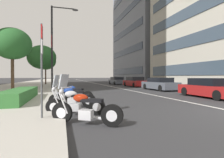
# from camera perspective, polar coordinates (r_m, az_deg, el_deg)

# --- Properties ---
(sidewalk_right_plaza) EXTENTS (160.00, 9.24, 0.15)m
(sidewalk_right_plaza) POSITION_cam_1_polar(r_m,az_deg,el_deg) (35.25, -22.96, -1.44)
(sidewalk_right_plaza) COLOR #B2ADA3
(sidewalk_right_plaza) RESTS_ON ground
(lane_centre_stripe) EXTENTS (110.00, 0.16, 0.01)m
(lane_centre_stripe) POSITION_cam_1_polar(r_m,az_deg,el_deg) (40.50, -6.14, -1.21)
(lane_centre_stripe) COLOR silver
(lane_centre_stripe) RESTS_ON ground
(motorcycle_by_sign_pole) EXTENTS (1.21, 1.94, 1.47)m
(motorcycle_by_sign_pole) POSITION_cam_1_polar(r_m,az_deg,el_deg) (5.32, -8.68, -9.66)
(motorcycle_by_sign_pole) COLOR black
(motorcycle_by_sign_pole) RESTS_ON ground
(motorcycle_mid_row) EXTENTS (0.82, 2.11, 1.46)m
(motorcycle_mid_row) POSITION_cam_1_polar(r_m,az_deg,el_deg) (6.71, -11.93, -7.53)
(motorcycle_mid_row) COLOR black
(motorcycle_mid_row) RESTS_ON ground
(motorcycle_far_end_row) EXTENTS (0.80, 2.07, 1.47)m
(motorcycle_far_end_row) POSITION_cam_1_polar(r_m,az_deg,el_deg) (8.22, -12.82, -5.97)
(motorcycle_far_end_row) COLOR black
(motorcycle_far_end_row) RESTS_ON ground
(motorcycle_under_tarp) EXTENTS (1.37, 1.87, 1.48)m
(motorcycle_under_tarp) POSITION_cam_1_polar(r_m,az_deg,el_deg) (9.77, -12.12, -4.86)
(motorcycle_under_tarp) COLOR black
(motorcycle_under_tarp) RESTS_ON ground
(car_far_down_avenue) EXTENTS (4.43, 1.87, 1.29)m
(car_far_down_avenue) POSITION_cam_1_polar(r_m,az_deg,el_deg) (13.65, 28.63, -2.62)
(car_far_down_avenue) COLOR maroon
(car_far_down_avenue) RESTS_ON ground
(car_lead_in_lane) EXTENTS (4.66, 1.98, 1.29)m
(car_lead_in_lane) POSITION_cam_1_polar(r_m,az_deg,el_deg) (19.16, 14.92, -1.59)
(car_lead_in_lane) COLOR #4C515B
(car_lead_in_lane) RESTS_ON ground
(car_mid_block_traffic) EXTENTS (4.72, 2.05, 1.37)m
(car_mid_block_traffic) POSITION_cam_1_polar(r_m,az_deg,el_deg) (25.30, 7.32, -0.93)
(car_mid_block_traffic) COLOR maroon
(car_mid_block_traffic) RESTS_ON ground
(car_following_behind) EXTENTS (4.21, 2.09, 1.34)m
(car_following_behind) POSITION_cam_1_polar(r_m,az_deg,el_deg) (31.96, 1.56, -0.59)
(car_following_behind) COLOR #4C515B
(car_following_behind) RESTS_ON ground
(parking_sign_by_curb) EXTENTS (0.32, 0.06, 2.84)m
(parking_sign_by_curb) POSITION_cam_1_polar(r_m,az_deg,el_deg) (5.83, -21.48, 5.91)
(parking_sign_by_curb) COLOR #47494C
(parking_sign_by_curb) RESTS_ON sidewalk_right_plaza
(street_lamp_with_banners) EXTENTS (1.26, 2.65, 8.19)m
(street_lamp_with_banners) POSITION_cam_1_polar(r_m,az_deg,el_deg) (18.90, -17.42, 11.98)
(street_lamp_with_banners) COLOR #232326
(street_lamp_with_banners) RESTS_ON sidewalk_right_plaza
(clipped_hedge_bed) EXTENTS (5.59, 1.10, 0.57)m
(clipped_hedge_bed) POSITION_cam_1_polar(r_m,az_deg,el_deg) (10.82, -27.29, -4.43)
(clipped_hedge_bed) COLOR #337033
(clipped_hedge_bed) RESTS_ON sidewalk_right_plaza
(street_tree_mid_sidewalk) EXTENTS (2.67, 2.67, 4.77)m
(street_tree_mid_sidewalk) POSITION_cam_1_polar(r_m,az_deg,el_deg) (15.06, -29.18, 9.72)
(street_tree_mid_sidewalk) COLOR #473323
(street_tree_mid_sidewalk) RESTS_ON sidewalk_right_plaza
(street_tree_near_plaza_corner) EXTENTS (3.33, 3.33, 4.98)m
(street_tree_near_plaza_corner) POSITION_cam_1_polar(r_m,az_deg,el_deg) (23.08, -21.47, 6.46)
(street_tree_near_plaza_corner) COLOR #473323
(street_tree_near_plaza_corner) RESTS_ON sidewalk_right_plaza
(street_tree_by_lamp_post) EXTENTS (3.34, 3.34, 5.24)m
(street_tree_by_lamp_post) POSITION_cam_1_polar(r_m,az_deg,el_deg) (31.78, -20.41, 5.35)
(street_tree_by_lamp_post) COLOR #473323
(street_tree_by_lamp_post) RESTS_ON sidewalk_right_plaza
(office_tower_far_left_down_avenue) EXTENTS (22.06, 19.65, 33.97)m
(office_tower_far_left_down_avenue) POSITION_cam_1_polar(r_m,az_deg,el_deg) (51.35, 15.17, 18.41)
(office_tower_far_left_down_avenue) COLOR slate
(office_tower_far_left_down_avenue) RESTS_ON ground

